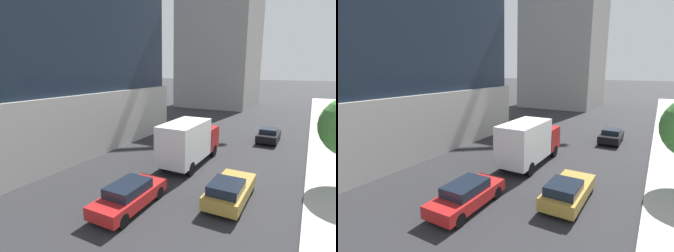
{
  "view_description": "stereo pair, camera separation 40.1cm",
  "coord_description": "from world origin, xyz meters",
  "views": [
    {
      "loc": [
        5.38,
        5.05,
        7.2
      ],
      "look_at": [
        -1.29,
        17.25,
        4.2
      ],
      "focal_mm": 28.16,
      "sensor_mm": 36.0,
      "label": 1
    },
    {
      "loc": [
        5.73,
        5.25,
        7.2
      ],
      "look_at": [
        -1.29,
        17.25,
        4.2
      ],
      "focal_mm": 28.16,
      "sensor_mm": 36.0,
      "label": 2
    }
  ],
  "objects": [
    {
      "name": "box_truck",
      "position": [
        -2.48,
        22.73,
        1.88
      ],
      "size": [
        2.35,
        6.92,
        3.45
      ],
      "color": "#B21E1E",
      "rests_on": "ground"
    },
    {
      "name": "construction_building",
      "position": [
        -11.54,
        57.88,
        16.47
      ],
      "size": [
        20.99,
        15.62,
        39.25
      ],
      "color": "#9E9B93",
      "rests_on": "ground"
    },
    {
      "name": "car_red",
      "position": [
        -2.48,
        15.24,
        0.75
      ],
      "size": [
        1.81,
        4.76,
        1.46
      ],
      "color": "red",
      "rests_on": "ground"
    },
    {
      "name": "car_gold",
      "position": [
        1.95,
        18.4,
        0.73
      ],
      "size": [
        1.89,
        4.53,
        1.46
      ],
      "color": "#AD8938",
      "rests_on": "ground"
    },
    {
      "name": "car_black",
      "position": [
        1.95,
        32.59,
        0.71
      ],
      "size": [
        1.91,
        4.16,
        1.4
      ],
      "color": "black",
      "rests_on": "ground"
    }
  ]
}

